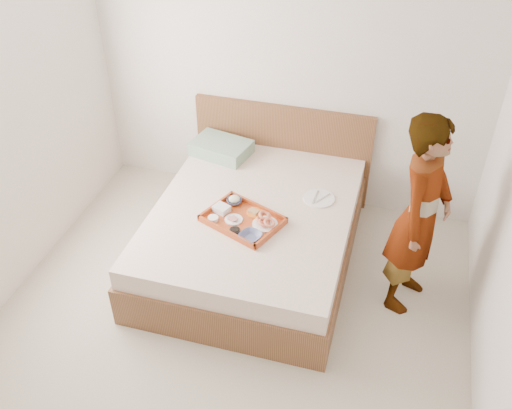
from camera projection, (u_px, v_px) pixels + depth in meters
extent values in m
cube|color=beige|center=(219.00, 348.00, 4.09)|extent=(3.50, 4.00, 0.01)
cube|color=silver|center=(288.00, 68.00, 4.83)|extent=(3.50, 0.01, 2.60)
cube|color=brown|center=(253.00, 233.00, 4.70)|extent=(1.65, 2.00, 0.53)
cube|color=brown|center=(282.00, 152.00, 5.31)|extent=(1.65, 0.06, 0.95)
cube|color=gray|center=(221.00, 148.00, 5.15)|extent=(0.57, 0.45, 0.12)
cube|color=#AB451E|center=(243.00, 219.00, 4.38)|extent=(0.68, 0.60, 0.05)
cylinder|color=white|center=(265.00, 224.00, 4.34)|extent=(0.26, 0.26, 0.01)
imported|color=#181A4D|center=(251.00, 236.00, 4.21)|extent=(0.21, 0.21, 0.04)
cylinder|color=black|center=(235.00, 231.00, 4.26)|extent=(0.11, 0.11, 0.03)
cylinder|color=white|center=(234.00, 220.00, 4.39)|extent=(0.18, 0.18, 0.01)
cylinder|color=orange|center=(255.00, 213.00, 4.46)|extent=(0.18, 0.18, 0.01)
imported|color=#181A4D|center=(234.00, 201.00, 4.55)|extent=(0.16, 0.16, 0.04)
cube|color=silver|center=(222.00, 209.00, 4.46)|extent=(0.15, 0.14, 0.05)
cylinder|color=white|center=(213.00, 219.00, 4.38)|extent=(0.11, 0.11, 0.03)
cylinder|color=white|center=(319.00, 198.00, 4.63)|extent=(0.33, 0.33, 0.01)
imported|color=beige|center=(420.00, 216.00, 4.02)|extent=(0.54, 0.67, 1.60)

